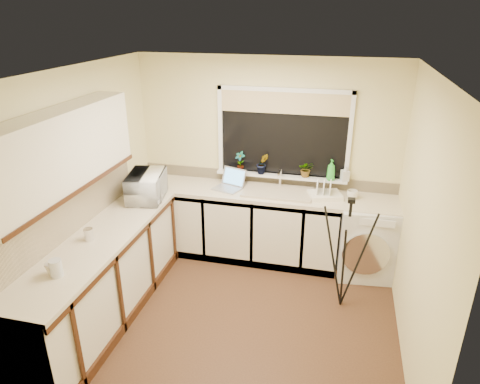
% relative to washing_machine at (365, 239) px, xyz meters
% --- Properties ---
extents(floor, '(3.20, 3.20, 0.00)m').
position_rel_washing_machine_xyz_m(floor, '(-1.26, -1.15, -0.44)').
color(floor, '#503220').
rests_on(floor, ground).
extents(ceiling, '(3.20, 3.20, 0.00)m').
position_rel_washing_machine_xyz_m(ceiling, '(-1.26, -1.15, 2.01)').
color(ceiling, white).
rests_on(ceiling, ground).
extents(wall_back, '(3.20, 0.00, 3.20)m').
position_rel_washing_machine_xyz_m(wall_back, '(-1.26, 0.35, 0.78)').
color(wall_back, beige).
rests_on(wall_back, ground).
extents(wall_front, '(3.20, 0.00, 3.20)m').
position_rel_washing_machine_xyz_m(wall_front, '(-1.26, -2.65, 0.78)').
color(wall_front, beige).
rests_on(wall_front, ground).
extents(wall_left, '(0.00, 3.00, 3.00)m').
position_rel_washing_machine_xyz_m(wall_left, '(-2.86, -1.15, 0.78)').
color(wall_left, beige).
rests_on(wall_left, ground).
extents(wall_right, '(0.00, 3.00, 3.00)m').
position_rel_washing_machine_xyz_m(wall_right, '(0.34, -1.15, 0.78)').
color(wall_right, beige).
rests_on(wall_right, ground).
extents(base_cabinet_back, '(2.55, 0.60, 0.86)m').
position_rel_washing_machine_xyz_m(base_cabinet_back, '(-1.59, 0.05, -0.01)').
color(base_cabinet_back, silver).
rests_on(base_cabinet_back, floor).
extents(base_cabinet_left, '(0.54, 2.40, 0.86)m').
position_rel_washing_machine_xyz_m(base_cabinet_left, '(-2.56, -1.45, -0.01)').
color(base_cabinet_left, silver).
rests_on(base_cabinet_left, floor).
extents(worktop_back, '(3.20, 0.60, 0.04)m').
position_rel_washing_machine_xyz_m(worktop_back, '(-1.26, 0.05, 0.44)').
color(worktop_back, beige).
rests_on(worktop_back, base_cabinet_back).
extents(worktop_left, '(0.60, 2.40, 0.04)m').
position_rel_washing_machine_xyz_m(worktop_left, '(-2.56, -1.45, 0.44)').
color(worktop_left, beige).
rests_on(worktop_left, base_cabinet_left).
extents(upper_cabinet, '(0.28, 1.90, 0.70)m').
position_rel_washing_machine_xyz_m(upper_cabinet, '(-2.70, -1.60, 1.36)').
color(upper_cabinet, silver).
rests_on(upper_cabinet, wall_left).
extents(splashback_left, '(0.02, 2.40, 0.45)m').
position_rel_washing_machine_xyz_m(splashback_left, '(-2.85, -1.45, 0.68)').
color(splashback_left, beige).
rests_on(splashback_left, wall_left).
extents(splashback_back, '(3.20, 0.02, 0.14)m').
position_rel_washing_machine_xyz_m(splashback_back, '(-1.26, 0.34, 0.53)').
color(splashback_back, beige).
rests_on(splashback_back, wall_back).
extents(window_glass, '(1.50, 0.02, 1.00)m').
position_rel_washing_machine_xyz_m(window_glass, '(-1.06, 0.33, 1.11)').
color(window_glass, black).
rests_on(window_glass, wall_back).
extents(window_blind, '(1.50, 0.02, 0.25)m').
position_rel_washing_machine_xyz_m(window_blind, '(-1.06, 0.31, 1.48)').
color(window_blind, tan).
rests_on(window_blind, wall_back).
extents(windowsill, '(1.60, 0.14, 0.03)m').
position_rel_washing_machine_xyz_m(windowsill, '(-1.06, 0.28, 0.59)').
color(windowsill, white).
rests_on(windowsill, wall_back).
extents(sink, '(0.82, 0.46, 0.03)m').
position_rel_washing_machine_xyz_m(sink, '(-1.06, 0.05, 0.47)').
color(sink, tan).
rests_on(sink, worktop_back).
extents(faucet, '(0.03, 0.03, 0.24)m').
position_rel_washing_machine_xyz_m(faucet, '(-1.06, 0.23, 0.58)').
color(faucet, silver).
rests_on(faucet, worktop_back).
extents(washing_machine, '(0.69, 0.67, 0.88)m').
position_rel_washing_machine_xyz_m(washing_machine, '(0.00, 0.00, 0.00)').
color(washing_machine, silver).
rests_on(washing_machine, floor).
extents(laptop, '(0.40, 0.40, 0.23)m').
position_rel_washing_machine_xyz_m(laptop, '(-1.66, 0.08, 0.52)').
color(laptop, '#A1A0A8').
rests_on(laptop, worktop_back).
extents(kettle, '(0.16, 0.16, 0.20)m').
position_rel_washing_machine_xyz_m(kettle, '(-2.52, -0.67, 0.56)').
color(kettle, white).
rests_on(kettle, worktop_left).
extents(dish_rack, '(0.44, 0.38, 0.05)m').
position_rel_washing_machine_xyz_m(dish_rack, '(-0.51, 0.05, 0.49)').
color(dish_rack, white).
rests_on(dish_rack, worktop_back).
extents(tripod, '(0.82, 0.82, 1.24)m').
position_rel_washing_machine_xyz_m(tripod, '(-0.23, -0.71, 0.18)').
color(tripod, black).
rests_on(tripod, floor).
extents(glass_jug, '(0.10, 0.10, 0.15)m').
position_rel_washing_machine_xyz_m(glass_jug, '(-2.55, -2.10, 0.53)').
color(glass_jug, silver).
rests_on(glass_jug, worktop_left).
extents(steel_jar, '(0.09, 0.09, 0.12)m').
position_rel_washing_machine_xyz_m(steel_jar, '(-2.62, -1.50, 0.52)').
color(steel_jar, silver).
rests_on(steel_jar, worktop_left).
extents(microwave, '(0.49, 0.63, 0.31)m').
position_rel_washing_machine_xyz_m(microwave, '(-2.50, -0.47, 0.61)').
color(microwave, white).
rests_on(microwave, worktop_left).
extents(plant_a, '(0.16, 0.14, 0.26)m').
position_rel_washing_machine_xyz_m(plant_a, '(-1.58, 0.28, 0.74)').
color(plant_a, '#999999').
rests_on(plant_a, windowsill).
extents(plant_b, '(0.18, 0.16, 0.26)m').
position_rel_washing_machine_xyz_m(plant_b, '(-1.29, 0.26, 0.74)').
color(plant_b, '#999999').
rests_on(plant_b, windowsill).
extents(plant_d, '(0.19, 0.17, 0.20)m').
position_rel_washing_machine_xyz_m(plant_d, '(-0.76, 0.28, 0.71)').
color(plant_d, '#999999').
rests_on(plant_d, windowsill).
extents(soap_bottle_green, '(0.13, 0.13, 0.25)m').
position_rel_washing_machine_xyz_m(soap_bottle_green, '(-0.47, 0.24, 0.73)').
color(soap_bottle_green, green).
rests_on(soap_bottle_green, windowsill).
extents(soap_bottle_clear, '(0.11, 0.11, 0.19)m').
position_rel_washing_machine_xyz_m(soap_bottle_clear, '(-0.30, 0.26, 0.70)').
color(soap_bottle_clear, '#999999').
rests_on(soap_bottle_clear, windowsill).
extents(cup_back, '(0.16, 0.16, 0.10)m').
position_rel_washing_machine_xyz_m(cup_back, '(-0.20, 0.09, 0.51)').
color(cup_back, silver).
rests_on(cup_back, worktop_back).
extents(cup_left, '(0.13, 0.13, 0.10)m').
position_rel_washing_machine_xyz_m(cup_left, '(-2.60, -2.09, 0.51)').
color(cup_left, beige).
rests_on(cup_left, worktop_left).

